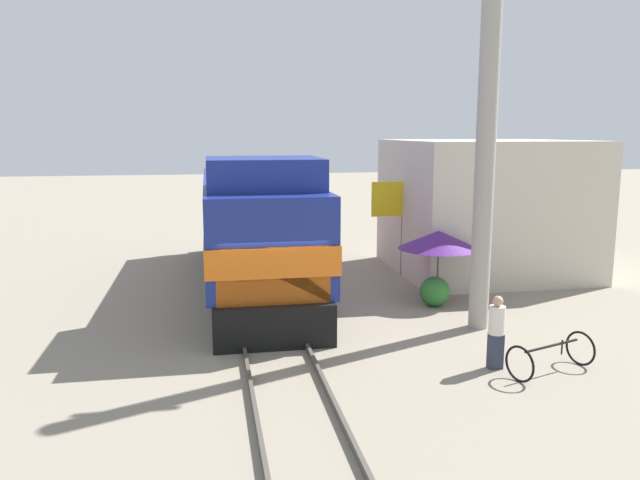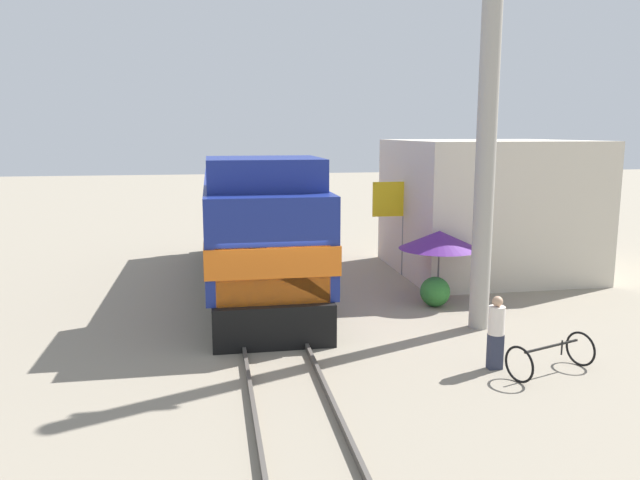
{
  "view_description": "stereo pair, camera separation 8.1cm",
  "coord_description": "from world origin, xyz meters",
  "views": [
    {
      "loc": [
        -1.43,
        -14.9,
        4.95
      ],
      "look_at": [
        1.2,
        -0.36,
        2.38
      ],
      "focal_mm": 35.0,
      "sensor_mm": 36.0,
      "label": 1
    },
    {
      "loc": [
        -1.35,
        -14.92,
        4.95
      ],
      "look_at": [
        1.2,
        -0.36,
        2.38
      ],
      "focal_mm": 35.0,
      "sensor_mm": 36.0,
      "label": 2
    }
  ],
  "objects": [
    {
      "name": "billboard_sign",
      "position": [
        5.22,
        5.6,
        2.48
      ],
      "size": [
        2.29,
        0.12,
        3.27
      ],
      "color": "#595959",
      "rests_on": "ground_plane"
    },
    {
      "name": "bicycle",
      "position": [
        5.47,
        -3.66,
        0.39
      ],
      "size": [
        2.03,
        1.34,
        0.75
      ],
      "rotation": [
        0.0,
        0.0,
        1.91
      ],
      "color": "black",
      "rests_on": "ground_plane"
    },
    {
      "name": "rail_far",
      "position": [
        0.72,
        0.0,
        0.07
      ],
      "size": [
        0.08,
        38.02,
        0.15
      ],
      "primitive_type": "cube",
      "color": "#4C4742",
      "rests_on": "ground_plane"
    },
    {
      "name": "person_bystander",
      "position": [
        4.46,
        -3.19,
        0.85
      ],
      "size": [
        0.34,
        0.34,
        1.58
      ],
      "color": "#2D3347",
      "rests_on": "ground_plane"
    },
    {
      "name": "utility_pole",
      "position": [
        5.31,
        -0.47,
        5.4
      ],
      "size": [
        1.8,
        0.49,
        10.73
      ],
      "color": "#9E998E",
      "rests_on": "ground_plane"
    },
    {
      "name": "locomotive",
      "position": [
        0.0,
        4.71,
        1.88
      ],
      "size": [
        3.13,
        12.84,
        4.3
      ],
      "color": "black",
      "rests_on": "ground_plane"
    },
    {
      "name": "vendor_umbrella",
      "position": [
        5.24,
        2.29,
        1.81
      ],
      "size": [
        2.39,
        2.39,
        2.08
      ],
      "color": "#4C4C4C",
      "rests_on": "ground_plane"
    },
    {
      "name": "rail_near",
      "position": [
        -0.72,
        0.0,
        0.07
      ],
      "size": [
        0.08,
        38.02,
        0.15
      ],
      "primitive_type": "cube",
      "color": "#4C4742",
      "rests_on": "ground_plane"
    },
    {
      "name": "building_block_distant",
      "position": [
        8.25,
        5.72,
        2.33
      ],
      "size": [
        6.18,
        6.11,
        4.66
      ],
      "primitive_type": "cube",
      "color": "beige",
      "rests_on": "ground_plane"
    },
    {
      "name": "ground_plane",
      "position": [
        0.0,
        0.0,
        0.0
      ],
      "size": [
        120.0,
        120.0,
        0.0
      ],
      "primitive_type": "plane",
      "color": "gray"
    },
    {
      "name": "shrub_cluster",
      "position": [
        4.9,
        1.59,
        0.43
      ],
      "size": [
        0.86,
        0.86,
        0.86
      ],
      "primitive_type": "sphere",
      "color": "#2D722D",
      "rests_on": "ground_plane"
    }
  ]
}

